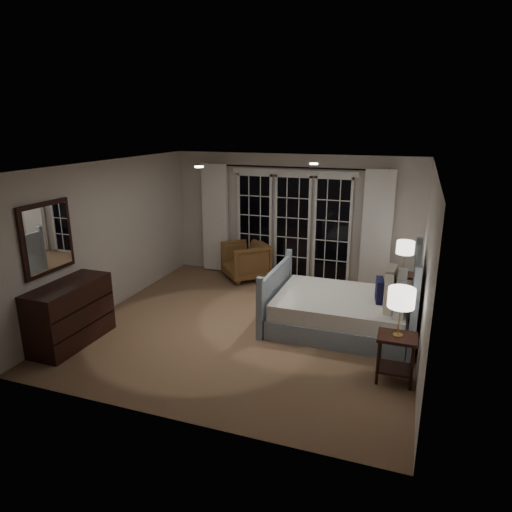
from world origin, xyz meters
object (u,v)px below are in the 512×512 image
(nightstand_left, at_px, (396,352))
(nightstand_right, at_px, (402,285))
(armchair, at_px, (246,261))
(lamp_left, at_px, (401,298))
(lamp_right, at_px, (405,248))
(bed, at_px, (345,310))
(dresser, at_px, (70,314))

(nightstand_left, height_order, nightstand_right, nightstand_left)
(armchair, bearing_deg, lamp_left, 3.26)
(lamp_right, bearing_deg, armchair, 171.26)
(nightstand_right, distance_m, armchair, 3.10)
(bed, distance_m, lamp_left, 1.70)
(bed, relative_size, dresser, 1.69)
(nightstand_right, distance_m, dresser, 5.36)
(bed, relative_size, lamp_left, 3.54)
(lamp_right, bearing_deg, lamp_left, -89.09)
(bed, bearing_deg, lamp_right, 58.26)
(nightstand_right, xyz_separation_m, lamp_left, (0.04, -2.53, 0.71))
(lamp_left, xyz_separation_m, lamp_right, (-0.04, 2.53, -0.05))
(nightstand_right, distance_m, lamp_right, 0.66)
(nightstand_left, bearing_deg, lamp_left, 90.00)
(nightstand_left, xyz_separation_m, nightstand_right, (-0.04, 2.53, -0.01))
(dresser, bearing_deg, bed, 25.93)
(nightstand_left, height_order, armchair, armchair)
(lamp_left, distance_m, dresser, 4.54)
(armchair, bearing_deg, nightstand_left, 3.26)
(dresser, bearing_deg, armchair, 68.72)
(bed, relative_size, armchair, 2.61)
(lamp_left, xyz_separation_m, dresser, (-4.46, -0.50, -0.64))
(nightstand_left, distance_m, nightstand_right, 2.53)
(lamp_right, relative_size, armchair, 0.69)
(nightstand_left, xyz_separation_m, dresser, (-4.46, -0.50, 0.05))
(lamp_left, bearing_deg, armchair, 135.93)
(nightstand_right, relative_size, dresser, 0.46)
(nightstand_right, relative_size, armchair, 0.71)
(nightstand_left, bearing_deg, lamp_right, 90.91)
(armchair, distance_m, dresser, 3.75)
(bed, distance_m, nightstand_right, 1.48)
(lamp_left, bearing_deg, nightstand_right, 90.91)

